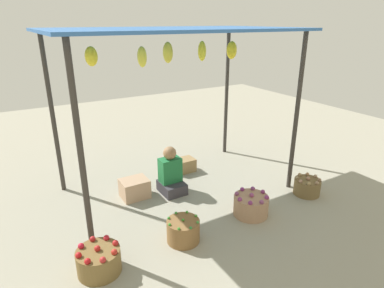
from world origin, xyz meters
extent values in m
plane|color=gray|center=(0.00, 0.00, 0.00)|extent=(14.00, 14.00, 0.00)
cylinder|color=#38332D|center=(-1.64, -0.92, 1.25)|extent=(0.07, 0.07, 2.50)
cylinder|color=#38332D|center=(1.64, -0.92, 1.25)|extent=(0.07, 0.07, 2.50)
cylinder|color=#38332D|center=(-1.64, 0.92, 1.25)|extent=(0.07, 0.07, 2.50)
cylinder|color=#38332D|center=(1.64, 0.92, 1.25)|extent=(0.07, 0.07, 2.50)
cube|color=#3769AF|center=(0.00, 0.00, 2.52)|extent=(3.59, 2.14, 0.04)
ellipsoid|color=yellow|center=(-1.13, 0.26, 2.18)|extent=(0.17, 0.17, 0.26)
ellipsoid|color=yellow|center=(-0.57, -0.15, 2.18)|extent=(0.13, 0.13, 0.27)
ellipsoid|color=yellow|center=(0.01, 0.24, 2.18)|extent=(0.15, 0.15, 0.31)
ellipsoid|color=yellow|center=(0.59, 0.19, 2.18)|extent=(0.13, 0.13, 0.31)
ellipsoid|color=yellow|center=(1.09, 0.09, 2.18)|extent=(0.17, 0.17, 0.28)
cube|color=#363339|center=(-0.14, -0.08, 0.09)|extent=(0.36, 0.44, 0.18)
cube|color=#1E6C38|center=(-0.14, -0.03, 0.38)|extent=(0.34, 0.22, 0.40)
sphere|color=#966E48|center=(-0.14, -0.03, 0.67)|extent=(0.21, 0.21, 0.21)
cylinder|color=brown|center=(-1.67, -1.28, 0.14)|extent=(0.48, 0.48, 0.28)
sphere|color=#B0201D|center=(-1.67, -1.28, 0.31)|extent=(0.07, 0.07, 0.07)
sphere|color=red|center=(-1.46, -1.28, 0.30)|extent=(0.07, 0.07, 0.07)
sphere|color=red|center=(-1.52, -1.14, 0.30)|extent=(0.07, 0.07, 0.07)
sphere|color=#AA1F20|center=(-1.67, -1.08, 0.30)|extent=(0.07, 0.07, 0.07)
sphere|color=red|center=(-1.81, -1.14, 0.30)|extent=(0.07, 0.07, 0.07)
sphere|color=red|center=(-1.87, -1.28, 0.30)|extent=(0.07, 0.07, 0.07)
sphere|color=#B51719|center=(-1.81, -1.42, 0.30)|extent=(0.07, 0.07, 0.07)
sphere|color=#B52726|center=(-1.67, -1.48, 0.30)|extent=(0.07, 0.07, 0.07)
sphere|color=red|center=(-1.52, -1.42, 0.30)|extent=(0.07, 0.07, 0.07)
cylinder|color=brown|center=(-0.59, -1.28, 0.15)|extent=(0.42, 0.42, 0.29)
sphere|color=#378B27|center=(-0.59, -1.28, 0.31)|extent=(0.04, 0.04, 0.04)
sphere|color=#3F8A2A|center=(-0.41, -1.28, 0.30)|extent=(0.04, 0.04, 0.04)
sphere|color=#3C9328|center=(-0.46, -1.14, 0.30)|extent=(0.04, 0.04, 0.04)
sphere|color=#30872D|center=(-0.59, -1.09, 0.30)|extent=(0.04, 0.04, 0.04)
sphere|color=#2F832A|center=(-0.73, -1.14, 0.30)|extent=(0.04, 0.04, 0.04)
sphere|color=#318527|center=(-0.78, -1.28, 0.30)|extent=(0.04, 0.04, 0.04)
sphere|color=#358D2B|center=(-0.73, -1.41, 0.30)|extent=(0.04, 0.04, 0.04)
sphere|color=#2F8537|center=(-0.59, -1.47, 0.30)|extent=(0.04, 0.04, 0.04)
sphere|color=#3F9037|center=(-0.46, -1.41, 0.30)|extent=(0.04, 0.04, 0.04)
cylinder|color=#A67E5E|center=(0.54, -1.25, 0.14)|extent=(0.50, 0.50, 0.29)
sphere|color=#883A67|center=(0.54, -1.25, 0.32)|extent=(0.06, 0.06, 0.06)
sphere|color=#7D3066|center=(0.75, -1.25, 0.31)|extent=(0.06, 0.06, 0.06)
sphere|color=#813C72|center=(0.69, -1.10, 0.31)|extent=(0.06, 0.06, 0.06)
sphere|color=#7E2F73|center=(0.54, -1.03, 0.31)|extent=(0.06, 0.06, 0.06)
sphere|color=#7D4066|center=(0.39, -1.10, 0.31)|extent=(0.06, 0.06, 0.06)
sphere|color=#83346A|center=(0.33, -1.25, 0.31)|extent=(0.06, 0.06, 0.06)
sphere|color=#7B2E67|center=(0.39, -1.39, 0.31)|extent=(0.06, 0.06, 0.06)
sphere|color=#7F416B|center=(0.54, -1.46, 0.31)|extent=(0.06, 0.06, 0.06)
sphere|color=#863371|center=(0.69, -1.39, 0.31)|extent=(0.06, 0.06, 0.06)
cylinder|color=brown|center=(1.71, -1.24, 0.13)|extent=(0.41, 0.41, 0.25)
sphere|color=#A6765A|center=(1.71, -1.24, 0.28)|extent=(0.06, 0.06, 0.06)
sphere|color=#A07E5C|center=(1.88, -1.24, 0.27)|extent=(0.06, 0.06, 0.06)
sphere|color=#A5764F|center=(1.83, -1.12, 0.27)|extent=(0.06, 0.06, 0.06)
sphere|color=#A28256|center=(1.71, -1.07, 0.27)|extent=(0.06, 0.06, 0.06)
sphere|color=#957C58|center=(1.59, -1.12, 0.27)|extent=(0.06, 0.06, 0.06)
sphere|color=#9E755F|center=(1.54, -1.24, 0.27)|extent=(0.06, 0.06, 0.06)
sphere|color=#977D4E|center=(1.59, -1.37, 0.27)|extent=(0.06, 0.06, 0.06)
sphere|color=#9E7C5E|center=(1.71, -1.42, 0.27)|extent=(0.06, 0.06, 0.06)
sphere|color=#98775B|center=(1.83, -1.37, 0.27)|extent=(0.06, 0.06, 0.06)
cube|color=#98774B|center=(0.41, 0.51, 0.12)|extent=(0.40, 0.28, 0.24)
cube|color=tan|center=(-0.71, 0.08, 0.15)|extent=(0.42, 0.35, 0.30)
camera|label=1|loc=(-2.27, -4.33, 2.64)|focal=30.66mm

